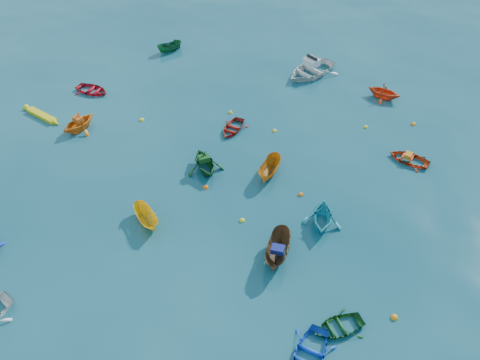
% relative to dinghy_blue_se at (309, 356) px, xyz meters
% --- Properties ---
extents(ground, '(160.00, 160.00, 0.00)m').
position_rel_dinghy_blue_se_xyz_m(ground, '(-7.68, 4.62, 0.00)').
color(ground, '#0A3E4E').
rests_on(ground, ground).
extents(sampan_brown_mid, '(1.67, 3.38, 1.25)m').
position_rel_dinghy_blue_se_xyz_m(sampan_brown_mid, '(-3.36, 4.96, 0.00)').
color(sampan_brown_mid, brown).
rests_on(sampan_brown_mid, ground).
extents(dinghy_blue_se, '(2.27, 3.07, 0.61)m').
position_rel_dinghy_blue_se_xyz_m(dinghy_blue_se, '(0.00, 0.00, 0.00)').
color(dinghy_blue_se, blue).
rests_on(dinghy_blue_se, ground).
extents(dinghy_orange_w, '(2.92, 3.22, 1.48)m').
position_rel_dinghy_blue_se_xyz_m(dinghy_orange_w, '(-21.24, 10.49, 0.00)').
color(dinghy_orange_w, orange).
rests_on(dinghy_orange_w, ground).
extents(sampan_yellow_mid, '(2.78, 2.36, 1.04)m').
position_rel_dinghy_blue_se_xyz_m(sampan_yellow_mid, '(-11.45, 4.29, 0.00)').
color(sampan_yellow_mid, yellow).
rests_on(sampan_yellow_mid, ground).
extents(dinghy_green_e, '(3.14, 3.11, 0.54)m').
position_rel_dinghy_blue_se_xyz_m(dinghy_green_e, '(0.89, 1.93, 0.00)').
color(dinghy_green_e, '#124E19').
rests_on(dinghy_green_e, ground).
extents(dinghy_cyan_se, '(3.02, 3.32, 1.50)m').
position_rel_dinghy_blue_se_xyz_m(dinghy_cyan_se, '(-1.82, 8.42, 0.00)').
color(dinghy_cyan_se, teal).
rests_on(dinghy_cyan_se, ground).
extents(dinghy_red_nw, '(3.03, 2.21, 0.61)m').
position_rel_dinghy_blue_se_xyz_m(dinghy_red_nw, '(-23.65, 15.26, 0.00)').
color(dinghy_red_nw, red).
rests_on(dinghy_red_nw, ground).
extents(sampan_orange_n, '(1.11, 2.89, 1.11)m').
position_rel_dinghy_blue_se_xyz_m(sampan_orange_n, '(-6.26, 11.36, 0.00)').
color(sampan_orange_n, '#BF6C12').
rests_on(sampan_orange_n, ground).
extents(dinghy_green_n, '(3.89, 3.89, 1.55)m').
position_rel_dinghy_blue_se_xyz_m(dinghy_green_n, '(-10.44, 10.01, 0.00)').
color(dinghy_green_n, '#0F441F').
rests_on(dinghy_green_n, ground).
extents(dinghy_red_ne, '(3.03, 2.37, 0.58)m').
position_rel_dinghy_blue_se_xyz_m(dinghy_red_ne, '(2.11, 16.56, 0.00)').
color(dinghy_red_ne, red).
rests_on(dinghy_red_ne, ground).
extents(dinghy_red_far, '(1.96, 2.72, 0.56)m').
position_rel_dinghy_blue_se_xyz_m(dinghy_red_far, '(-10.64, 15.00, 0.00)').
color(dinghy_red_far, '#A2170D').
rests_on(dinghy_red_far, ground).
extents(dinghy_orange_far, '(3.00, 2.70, 1.40)m').
position_rel_dinghy_blue_se_xyz_m(dinghy_orange_far, '(-1.07, 24.05, 0.00)').
color(dinghy_orange_far, red).
rests_on(dinghy_orange_far, ground).
extents(sampan_green_far, '(2.19, 2.66, 0.99)m').
position_rel_dinghy_blue_se_xyz_m(sampan_green_far, '(-21.37, 24.33, 0.00)').
color(sampan_green_far, '#13542B').
rests_on(sampan_green_far, ground).
extents(kayak_yellow, '(3.81, 1.32, 0.38)m').
position_rel_dinghy_blue_se_xyz_m(kayak_yellow, '(-25.01, 10.66, 0.00)').
color(kayak_yellow, gold).
rests_on(kayak_yellow, ground).
extents(motorboat_white, '(5.43, 6.10, 1.64)m').
position_rel_dinghy_blue_se_xyz_m(motorboat_white, '(-7.73, 25.45, 0.00)').
color(motorboat_white, silver).
rests_on(motorboat_white, ground).
extents(tarp_blue_a, '(0.78, 0.63, 0.34)m').
position_rel_dinghy_blue_se_xyz_m(tarp_blue_a, '(-3.34, 4.81, 0.80)').
color(tarp_blue_a, navy).
rests_on(tarp_blue_a, sampan_brown_mid).
extents(tarp_orange_a, '(0.78, 0.65, 0.34)m').
position_rel_dinghy_blue_se_xyz_m(tarp_orange_a, '(-21.23, 10.54, 0.91)').
color(tarp_orange_a, '#D35815').
rests_on(tarp_orange_a, dinghy_orange_w).
extents(tarp_green_b, '(0.92, 0.91, 0.36)m').
position_rel_dinghy_blue_se_xyz_m(tarp_green_b, '(-10.51, 10.08, 0.96)').
color(tarp_green_b, '#134D19').
rests_on(tarp_green_b, dinghy_green_n).
extents(tarp_orange_b, '(0.54, 0.66, 0.29)m').
position_rel_dinghy_blue_se_xyz_m(tarp_orange_b, '(2.01, 16.57, 0.43)').
color(tarp_orange_b, orange).
rests_on(tarp_orange_b, dinghy_red_ne).
extents(buoy_ye_a, '(0.32, 0.32, 0.32)m').
position_rel_dinghy_blue_se_xyz_m(buoy_ye_a, '(-6.27, 6.69, 0.00)').
color(buoy_ye_a, yellow).
rests_on(buoy_ye_a, ground).
extents(buoy_or_b, '(0.36, 0.36, 0.36)m').
position_rel_dinghy_blue_se_xyz_m(buoy_or_b, '(3.33, 3.63, 0.00)').
color(buoy_or_b, orange).
rests_on(buoy_or_b, ground).
extents(buoy_ye_b, '(0.37, 0.37, 0.37)m').
position_rel_dinghy_blue_se_xyz_m(buoy_ye_b, '(-17.61, 13.36, 0.00)').
color(buoy_ye_b, yellow).
rests_on(buoy_ye_b, ground).
extents(buoy_or_c, '(0.36, 0.36, 0.36)m').
position_rel_dinghy_blue_se_xyz_m(buoy_or_c, '(-9.62, 8.45, 0.00)').
color(buoy_or_c, '#FA5B0D').
rests_on(buoy_or_c, ground).
extents(buoy_ye_c, '(0.33, 0.33, 0.33)m').
position_rel_dinghy_blue_se_xyz_m(buoy_ye_c, '(-7.66, 16.11, 0.00)').
color(buoy_ye_c, yellow).
rests_on(buoy_ye_c, ground).
extents(buoy_or_d, '(0.33, 0.33, 0.33)m').
position_rel_dinghy_blue_se_xyz_m(buoy_or_d, '(-3.71, 10.26, 0.00)').
color(buoy_or_d, orange).
rests_on(buoy_or_d, ground).
extents(buoy_ye_d, '(0.34, 0.34, 0.34)m').
position_rel_dinghy_blue_se_xyz_m(buoy_ye_d, '(-11.74, 17.04, 0.00)').
color(buoy_ye_d, yellow).
rests_on(buoy_ye_d, ground).
extents(buoy_or_e, '(0.37, 0.37, 0.37)m').
position_rel_dinghy_blue_se_xyz_m(buoy_or_e, '(1.79, 21.15, 0.00)').
color(buoy_or_e, orange).
rests_on(buoy_or_e, ground).
extents(buoy_ye_e, '(0.32, 0.32, 0.32)m').
position_rel_dinghy_blue_se_xyz_m(buoy_ye_e, '(-1.47, 19.32, 0.00)').
color(buoy_ye_e, yellow).
rests_on(buoy_ye_e, ground).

